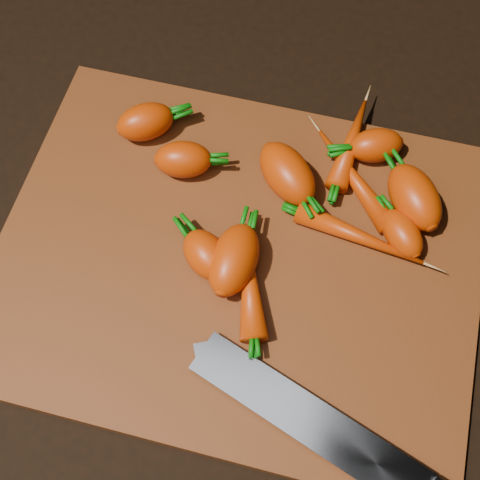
# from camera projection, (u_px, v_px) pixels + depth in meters

# --- Properties ---
(ground) EXTENTS (2.00, 2.00, 0.01)m
(ground) POSITION_uv_depth(u_px,v_px,m) (238.00, 263.00, 0.71)
(ground) COLOR black
(cutting_board) EXTENTS (0.50, 0.40, 0.01)m
(cutting_board) POSITION_uv_depth(u_px,v_px,m) (238.00, 259.00, 0.70)
(cutting_board) COLOR brown
(cutting_board) RESTS_ON ground
(carrot_0) EXTENTS (0.08, 0.07, 0.04)m
(carrot_0) POSITION_uv_depth(u_px,v_px,m) (145.00, 122.00, 0.75)
(carrot_0) COLOR #C43200
(carrot_0) RESTS_ON cutting_board
(carrot_1) EXTENTS (0.07, 0.07, 0.04)m
(carrot_1) POSITION_uv_depth(u_px,v_px,m) (206.00, 255.00, 0.67)
(carrot_1) COLOR #C43200
(carrot_1) RESTS_ON cutting_board
(carrot_2) EXTENTS (0.09, 0.09, 0.05)m
(carrot_2) POSITION_uv_depth(u_px,v_px,m) (287.00, 173.00, 0.71)
(carrot_2) COLOR #C43200
(carrot_2) RESTS_ON cutting_board
(carrot_3) EXTENTS (0.05, 0.08, 0.05)m
(carrot_3) POSITION_uv_depth(u_px,v_px,m) (234.00, 260.00, 0.67)
(carrot_3) COLOR #C43200
(carrot_3) RESTS_ON cutting_board
(carrot_4) EXTENTS (0.07, 0.06, 0.04)m
(carrot_4) POSITION_uv_depth(u_px,v_px,m) (376.00, 145.00, 0.73)
(carrot_4) COLOR #C43200
(carrot_4) RESTS_ON cutting_board
(carrot_5) EXTENTS (0.07, 0.05, 0.04)m
(carrot_5) POSITION_uv_depth(u_px,v_px,m) (183.00, 160.00, 0.72)
(carrot_5) COLOR #C43200
(carrot_5) RESTS_ON cutting_board
(carrot_6) EXTENTS (0.06, 0.07, 0.03)m
(carrot_6) POSITION_uv_depth(u_px,v_px,m) (402.00, 234.00, 0.69)
(carrot_6) COLOR #C43200
(carrot_6) RESTS_ON cutting_board
(carrot_7) EXTENTS (0.04, 0.12, 0.03)m
(carrot_7) POSITION_uv_depth(u_px,v_px,m) (351.00, 143.00, 0.74)
(carrot_7) COLOR #C43200
(carrot_7) RESTS_ON cutting_board
(carrot_8) EXTENTS (0.14, 0.05, 0.02)m
(carrot_8) POSITION_uv_depth(u_px,v_px,m) (359.00, 237.00, 0.69)
(carrot_8) COLOR #C43200
(carrot_8) RESTS_ON cutting_board
(carrot_9) EXTENTS (0.06, 0.11, 0.03)m
(carrot_9) POSITION_uv_depth(u_px,v_px,m) (250.00, 287.00, 0.66)
(carrot_9) COLOR #C43200
(carrot_9) RESTS_ON cutting_board
(carrot_10) EXTENTS (0.09, 0.09, 0.05)m
(carrot_10) POSITION_uv_depth(u_px,v_px,m) (414.00, 197.00, 0.70)
(carrot_10) COLOR #C43200
(carrot_10) RESTS_ON cutting_board
(carrot_11) EXTENTS (0.11, 0.12, 0.02)m
(carrot_11) POSITION_uv_depth(u_px,v_px,m) (353.00, 178.00, 0.72)
(carrot_11) COLOR #C43200
(carrot_11) RESTS_ON cutting_board
(knife) EXTENTS (0.38, 0.16, 0.02)m
(knife) POSITION_uv_depth(u_px,v_px,m) (331.00, 434.00, 0.60)
(knife) COLOR gray
(knife) RESTS_ON cutting_board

